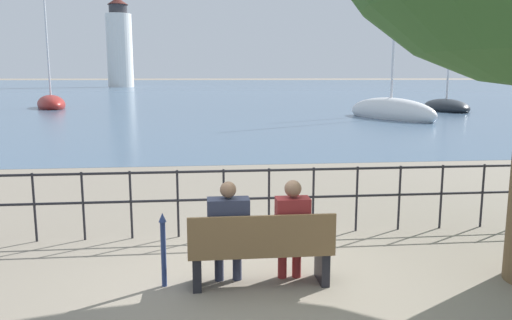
# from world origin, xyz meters

# --- Properties ---
(ground_plane) EXTENTS (1000.00, 1000.00, 0.00)m
(ground_plane) POSITION_xyz_m (0.00, 0.00, 0.00)
(ground_plane) COLOR gray
(harbor_water) EXTENTS (600.00, 300.00, 0.01)m
(harbor_water) POSITION_xyz_m (0.00, 158.07, 0.00)
(harbor_water) COLOR #47607A
(harbor_water) RESTS_ON ground_plane
(park_bench) EXTENTS (1.70, 0.45, 0.90)m
(park_bench) POSITION_xyz_m (0.00, -0.06, 0.43)
(park_bench) COLOR brown
(park_bench) RESTS_ON ground_plane
(seated_person_left) EXTENTS (0.49, 0.35, 1.26)m
(seated_person_left) POSITION_xyz_m (-0.38, 0.01, 0.69)
(seated_person_left) COLOR #2D3347
(seated_person_left) RESTS_ON ground_plane
(seated_person_right) EXTENTS (0.40, 0.35, 1.26)m
(seated_person_right) POSITION_xyz_m (0.38, 0.01, 0.69)
(seated_person_right) COLOR maroon
(seated_person_right) RESTS_ON ground_plane
(promenade_railing) EXTENTS (13.43, 0.04, 1.05)m
(promenade_railing) POSITION_xyz_m (-0.00, 1.89, 0.69)
(promenade_railing) COLOR black
(promenade_railing) RESTS_ON ground_plane
(closed_umbrella) EXTENTS (0.09, 0.09, 0.90)m
(closed_umbrella) POSITION_xyz_m (-1.14, 0.05, 0.50)
(closed_umbrella) COLOR navy
(closed_umbrella) RESTS_ON ground_plane
(sailboat_0) EXTENTS (4.06, 7.15, 9.31)m
(sailboat_0) POSITION_xyz_m (10.22, 22.45, 0.38)
(sailboat_0) COLOR white
(sailboat_0) RESTS_ON ground_plane
(sailboat_2) EXTENTS (2.92, 6.10, 12.25)m
(sailboat_2) POSITION_xyz_m (16.76, 28.72, 0.32)
(sailboat_2) COLOR black
(sailboat_2) RESTS_ON ground_plane
(sailboat_3) EXTENTS (3.93, 6.05, 10.07)m
(sailboat_3) POSITION_xyz_m (-12.32, 34.59, 0.34)
(sailboat_3) COLOR maroon
(sailboat_3) RESTS_ON ground_plane
(harbor_lighthouse) EXTENTS (5.57, 5.57, 19.36)m
(harbor_lighthouse) POSITION_xyz_m (-18.72, 109.72, 9.00)
(harbor_lighthouse) COLOR white
(harbor_lighthouse) RESTS_ON ground_plane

